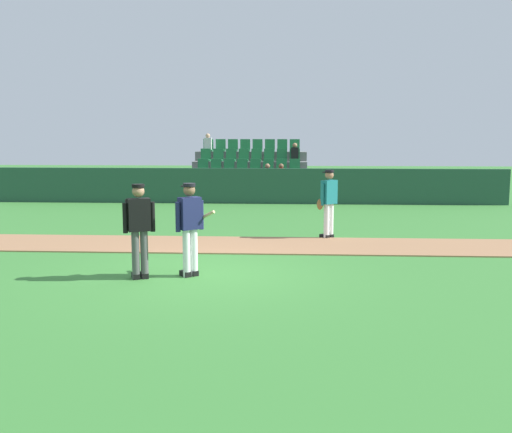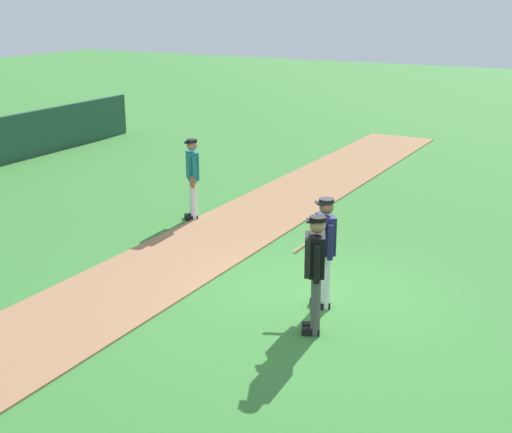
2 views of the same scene
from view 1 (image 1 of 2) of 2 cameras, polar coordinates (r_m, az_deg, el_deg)
The scene contains 7 objects.
ground_plane at distance 11.54m, azimuth -5.59°, elevation -5.46°, with size 80.00×80.00×0.00m, color #387A33.
infield_dirt_path at distance 14.40m, azimuth -3.77°, elevation -2.71°, with size 28.00×2.18×0.03m, color #9E704C.
dugout_fence at distance 23.05m, azimuth -1.05°, elevation 2.95°, with size 20.00×0.16×1.36m, color #234C38.
stadium_bleachers at distance 25.33m, azimuth -0.64°, elevation 3.52°, with size 5.00×3.80×2.70m.
batter_navy_jersey at distance 11.16m, azimuth -6.34°, elevation -0.87°, with size 0.71×0.69×1.76m.
umpire_home_plate at distance 11.11m, azimuth -11.14°, elevation -0.84°, with size 0.55×0.43×1.76m.
runner_teal_jersey at distance 15.30m, azimuth 6.94°, elevation 1.46°, with size 0.57×0.49×1.76m.
Camera 1 is at (1.78, -11.09, 2.65)m, focal length 41.77 mm.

